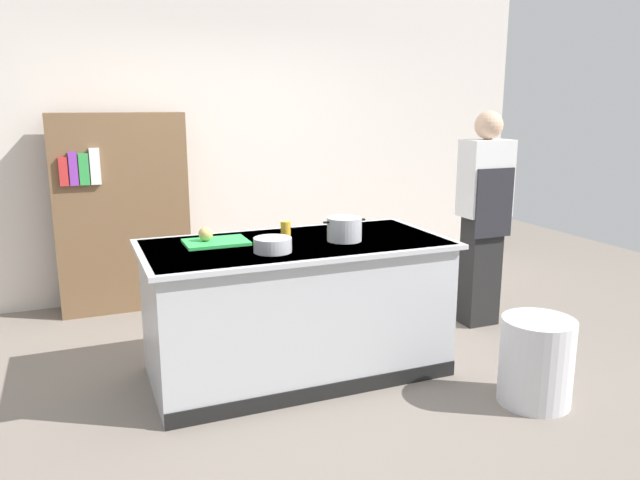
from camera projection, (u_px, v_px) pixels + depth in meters
The scene contains 11 objects.
ground_plane at pixel (297, 371), 4.16m from camera, with size 10.00×10.00×0.00m, color slate.
back_wall at pixel (219, 133), 5.72m from camera, with size 6.40×0.12×3.00m, color silver.
counter_island at pixel (297, 306), 4.05m from camera, with size 1.98×0.98×0.90m.
cutting_board at pixel (216, 242), 3.91m from camera, with size 0.40×0.28×0.02m, color green.
onion at pixel (206, 234), 3.89m from camera, with size 0.09×0.09×0.09m, color tan.
stock_pot at pixel (344, 229), 3.98m from camera, with size 0.29×0.23×0.15m.
mixing_bowl at pixel (273, 245), 3.69m from camera, with size 0.23×0.23×0.09m, color #B7BABF.
juice_cup at pixel (285, 229), 4.13m from camera, with size 0.07×0.07×0.10m, color yellow.
trash_bin at pixel (536, 361), 3.67m from camera, with size 0.43×0.43×0.53m, color silver.
person_chef at pixel (484, 214), 4.86m from camera, with size 0.38×0.25×1.72m.
bookshelf at pixel (122, 213), 5.25m from camera, with size 1.10×0.31×1.70m.
Camera 1 is at (-1.32, -3.63, 1.79)m, focal length 34.33 mm.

